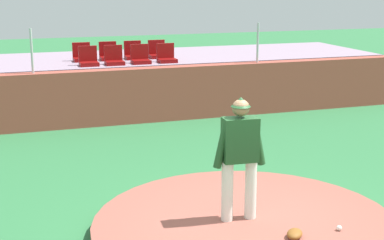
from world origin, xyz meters
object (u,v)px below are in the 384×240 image
object	(u,v)px
stadium_chair_6	(133,53)
stadium_chair_7	(157,52)
stadium_chair_4	(82,55)
pitcher	(240,150)
stadium_chair_1	(114,59)
baseball	(339,228)
stadium_chair_2	(140,57)
stadium_chair_5	(108,54)
fielding_glove	(295,234)
stadium_chair_0	(88,59)
stadium_chair_3	(166,56)

from	to	relation	value
stadium_chair_6	stadium_chair_7	xyz separation A→B (m)	(0.70, 0.01, 0.00)
stadium_chair_4	stadium_chair_6	size ratio (longest dim) A/B	1.00
stadium_chair_4	stadium_chair_6	xyz separation A→B (m)	(1.44, 0.00, 0.00)
pitcher	stadium_chair_1	distance (m)	7.84
pitcher	stadium_chair_6	xyz separation A→B (m)	(0.44, 8.76, 0.28)
baseball	stadium_chair_1	size ratio (longest dim) A/B	0.15
stadium_chair_2	stadium_chair_5	distance (m)	1.16
fielding_glove	stadium_chair_5	distance (m)	9.67
pitcher	stadium_chair_4	world-z (taller)	pitcher
fielding_glove	stadium_chair_2	xyz separation A→B (m)	(-0.05, 8.63, 1.26)
stadium_chair_1	fielding_glove	bearing A→B (deg)	95.01
stadium_chair_6	fielding_glove	bearing A→B (deg)	90.19
stadium_chair_1	stadium_chair_0	bearing A→B (deg)	-2.43
stadium_chair_1	stadium_chair_7	world-z (taller)	same
fielding_glove	stadium_chair_5	size ratio (longest dim) A/B	0.60
baseball	stadium_chair_7	world-z (taller)	stadium_chair_7
stadium_chair_2	stadium_chair_7	world-z (taller)	same
stadium_chair_4	stadium_chair_6	bearing A→B (deg)	-179.91
stadium_chair_6	stadium_chair_5	bearing A→B (deg)	-0.49
stadium_chair_3	stadium_chair_7	distance (m)	0.94
stadium_chair_3	stadium_chair_6	distance (m)	1.17
stadium_chair_6	stadium_chair_7	bearing A→B (deg)	-179.10
stadium_chair_3	stadium_chair_1	bearing A→B (deg)	0.11
fielding_glove	stadium_chair_1	size ratio (longest dim) A/B	0.60
stadium_chair_3	stadium_chair_7	size ratio (longest dim) A/B	1.00
stadium_chair_2	stadium_chair_3	distance (m)	0.72
fielding_glove	stadium_chair_1	distance (m)	8.75
baseball	stadium_chair_3	size ratio (longest dim) A/B	0.15
stadium_chair_0	stadium_chair_6	bearing A→B (deg)	-147.08
stadium_chair_5	stadium_chair_0	bearing A→B (deg)	52.98
stadium_chair_0	stadium_chair_6	distance (m)	1.66
stadium_chair_0	stadium_chair_7	world-z (taller)	same
stadium_chair_4	stadium_chair_5	world-z (taller)	same
fielding_glove	stadium_chair_6	distance (m)	9.64
pitcher	stadium_chair_6	distance (m)	8.77
pitcher	stadium_chair_4	distance (m)	8.82
stadium_chair_5	fielding_glove	bearing A→B (deg)	94.42
baseball	stadium_chair_7	xyz separation A→B (m)	(-0.01, 9.56, 1.27)
stadium_chair_1	stadium_chair_2	bearing A→B (deg)	-179.65
stadium_chair_3	stadium_chair_4	distance (m)	2.34
stadium_chair_2	stadium_chair_4	bearing A→B (deg)	-32.92
fielding_glove	stadium_chair_6	bearing A→B (deg)	-140.62
stadium_chair_3	stadium_chair_4	bearing A→B (deg)	-23.27
pitcher	stadium_chair_3	world-z (taller)	pitcher
fielding_glove	stadium_chair_0	bearing A→B (deg)	-131.47
stadium_chair_2	stadium_chair_3	size ratio (longest dim) A/B	1.00
stadium_chair_4	stadium_chair_7	distance (m)	2.14
stadium_chair_1	stadium_chair_2	distance (m)	0.71
baseball	stadium_chair_4	world-z (taller)	stadium_chair_4
baseball	stadium_chair_2	world-z (taller)	stadium_chair_2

